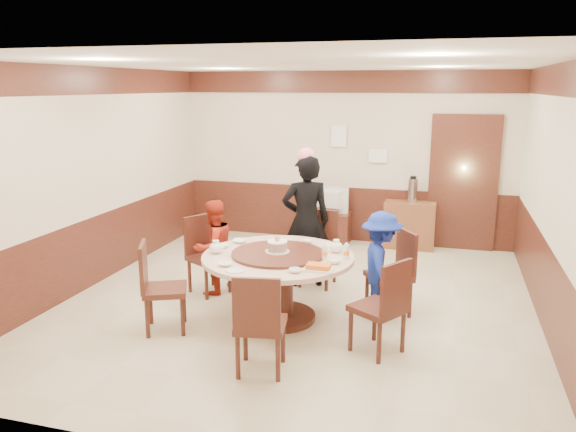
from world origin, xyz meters
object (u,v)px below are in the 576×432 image
(person_red, at_px, (214,247))
(television, at_px, (325,200))
(birthday_cake, at_px, (277,246))
(tv_stand, at_px, (325,227))
(banquet_table, at_px, (278,274))
(side_cabinet, at_px, (409,225))
(person_blue, at_px, (381,266))
(shrimp_platter, at_px, (319,267))
(thermos, at_px, (413,191))
(person_standing, at_px, (306,221))

(person_red, distance_m, television, 2.84)
(birthday_cake, relative_size, tv_stand, 0.32)
(television, bearing_deg, banquet_table, 102.95)
(birthday_cake, bearing_deg, side_cabinet, 69.90)
(banquet_table, relative_size, television, 2.21)
(tv_stand, height_order, side_cabinet, side_cabinet)
(banquet_table, height_order, person_blue, person_blue)
(television, bearing_deg, person_blue, 123.12)
(banquet_table, bearing_deg, television, 93.26)
(birthday_cake, distance_m, television, 3.29)
(banquet_table, relative_size, birthday_cake, 6.24)
(shrimp_platter, bearing_deg, tv_stand, 101.27)
(person_red, height_order, side_cabinet, person_red)
(person_blue, distance_m, side_cabinet, 2.98)
(birthday_cake, distance_m, tv_stand, 3.34)
(shrimp_platter, bearing_deg, television, 101.27)
(person_blue, height_order, side_cabinet, person_blue)
(tv_stand, bearing_deg, banquet_table, -86.74)
(birthday_cake, relative_size, shrimp_platter, 0.89)
(tv_stand, distance_m, thermos, 1.57)
(side_cabinet, height_order, thermos, thermos)
(shrimp_platter, relative_size, television, 0.40)
(television, bearing_deg, side_cabinet, -169.07)
(birthday_cake, height_order, tv_stand, birthday_cake)
(television, relative_size, side_cabinet, 0.94)
(birthday_cake, relative_size, side_cabinet, 0.33)
(tv_stand, relative_size, side_cabinet, 1.06)
(person_standing, distance_m, television, 2.13)
(person_red, distance_m, person_blue, 2.11)
(banquet_table, bearing_deg, person_standing, 89.13)
(birthday_cake, bearing_deg, television, 93.07)
(person_red, bearing_deg, banquet_table, 88.11)
(tv_stand, bearing_deg, person_red, -106.92)
(person_red, bearing_deg, tv_stand, -169.31)
(person_standing, distance_m, tv_stand, 2.21)
(person_red, xyz_separation_m, shrimp_platter, (1.56, -0.96, 0.18))
(person_standing, bearing_deg, side_cabinet, -142.38)
(person_standing, xyz_separation_m, shrimp_platter, (0.53, -1.56, -0.08))
(tv_stand, xyz_separation_m, side_cabinet, (1.39, 0.03, 0.12))
(banquet_table, distance_m, shrimp_platter, 0.71)
(tv_stand, height_order, television, television)
(person_red, relative_size, person_blue, 0.97)
(banquet_table, relative_size, tv_stand, 1.97)
(shrimp_platter, bearing_deg, banquet_table, 144.91)
(person_blue, relative_size, shrimp_platter, 4.08)
(banquet_table, relative_size, person_blue, 1.37)
(banquet_table, distance_m, person_red, 1.17)
(person_standing, relative_size, tv_stand, 2.02)
(banquet_table, height_order, person_standing, person_standing)
(person_red, height_order, shrimp_platter, person_red)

